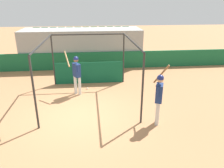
# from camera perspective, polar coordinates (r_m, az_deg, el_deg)

# --- Properties ---
(ground_plane) EXTENTS (60.00, 60.00, 0.00)m
(ground_plane) POSITION_cam_1_polar(r_m,az_deg,el_deg) (8.38, -8.46, -8.00)
(ground_plane) COLOR #A8754C
(outfield_wall) EXTENTS (24.00, 0.12, 1.06)m
(outfield_wall) POSITION_cam_1_polar(r_m,az_deg,el_deg) (13.67, -7.74, 6.01)
(outfield_wall) COLOR #196038
(outfield_wall) RESTS_ON ground
(bleacher_section) EXTENTS (7.60, 2.40, 2.34)m
(bleacher_section) POSITION_cam_1_polar(r_m,az_deg,el_deg) (14.75, -7.75, 9.67)
(bleacher_section) COLOR #9E9E99
(bleacher_section) RESTS_ON ground
(batting_cage) EXTENTS (3.58, 4.19, 2.53)m
(batting_cage) POSITION_cam_1_polar(r_m,az_deg,el_deg) (10.30, -6.00, 4.65)
(batting_cage) COLOR #282828
(batting_cage) RESTS_ON ground
(player_batter) EXTENTS (0.74, 0.75, 1.93)m
(player_batter) POSITION_cam_1_polar(r_m,az_deg,el_deg) (9.81, -9.28, 3.17)
(player_batter) COLOR silver
(player_batter) RESTS_ON ground
(player_waiting) EXTENTS (0.52, 0.77, 2.08)m
(player_waiting) POSITION_cam_1_polar(r_m,az_deg,el_deg) (7.44, 12.17, -2.79)
(player_waiting) COLOR silver
(player_waiting) RESTS_ON ground
(baseball) EXTENTS (0.07, 0.07, 0.07)m
(baseball) POSITION_cam_1_polar(r_m,az_deg,el_deg) (10.65, -6.44, -1.14)
(baseball) COLOR white
(baseball) RESTS_ON ground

